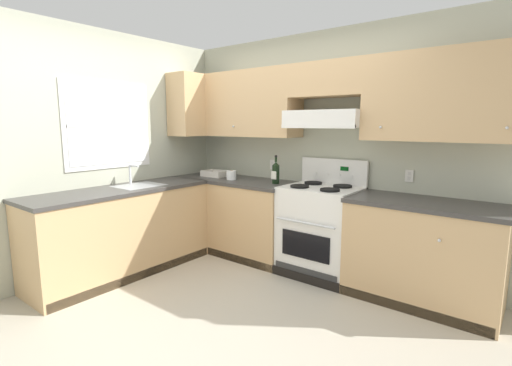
% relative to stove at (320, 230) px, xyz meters
% --- Properties ---
extents(ground_plane, '(7.04, 7.04, 0.00)m').
position_rel_stove_xyz_m(ground_plane, '(-0.41, -1.25, -0.48)').
color(ground_plane, '#B2AA99').
extents(wall_back, '(4.68, 0.57, 2.55)m').
position_rel_stove_xyz_m(wall_back, '(0.00, 0.27, 1.00)').
color(wall_back, '#B7BAA3').
rests_on(wall_back, ground_plane).
extents(wall_left, '(0.47, 4.00, 2.55)m').
position_rel_stove_xyz_m(wall_left, '(-2.00, -1.03, 0.87)').
color(wall_left, '#B7BAA3').
rests_on(wall_left, ground_plane).
extents(counter_back_run, '(3.60, 0.65, 0.91)m').
position_rel_stove_xyz_m(counter_back_run, '(-0.19, -0.01, -0.03)').
color(counter_back_run, tan).
rests_on(counter_back_run, ground_plane).
extents(counter_left_run, '(0.63, 1.91, 1.13)m').
position_rel_stove_xyz_m(counter_left_run, '(-1.65, -1.25, -0.02)').
color(counter_left_run, tan).
rests_on(counter_left_run, ground_plane).
extents(stove, '(0.76, 0.62, 1.20)m').
position_rel_stove_xyz_m(stove, '(0.00, 0.00, 0.00)').
color(stove, white).
rests_on(stove, ground_plane).
extents(wine_bottle, '(0.08, 0.08, 0.32)m').
position_rel_stove_xyz_m(wine_bottle, '(-0.57, -0.00, 0.56)').
color(wine_bottle, black).
rests_on(wine_bottle, counter_back_run).
extents(bowl, '(0.32, 0.23, 0.07)m').
position_rel_stove_xyz_m(bowl, '(-1.51, 0.01, 0.46)').
color(bowl, beige).
rests_on(bowl, counter_back_run).
extents(paper_towel_roll, '(0.12, 0.12, 0.11)m').
position_rel_stove_xyz_m(paper_towel_roll, '(-1.17, -0.07, 0.48)').
color(paper_towel_roll, white).
rests_on(paper_towel_roll, counter_back_run).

